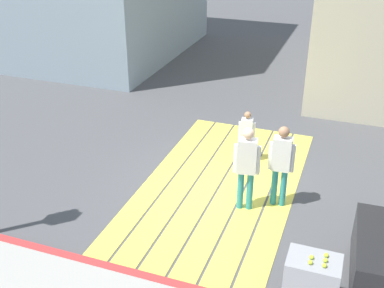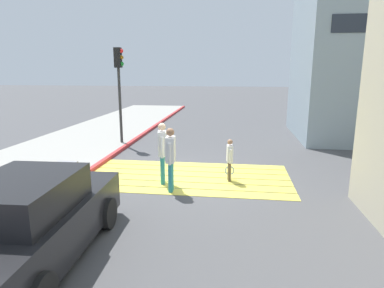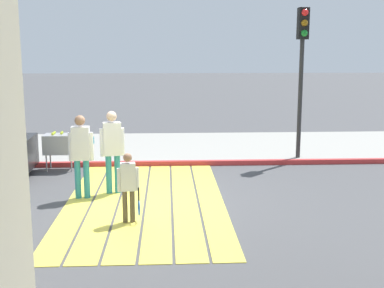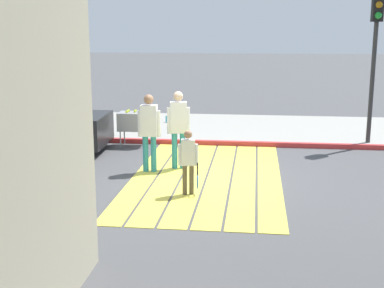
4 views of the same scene
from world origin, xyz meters
name	(u,v)px [view 3 (image 3 of 4)]	position (x,y,z in m)	size (l,w,h in m)	color
ground_plane	(145,201)	(0.00, 0.00, 0.00)	(120.00, 120.00, 0.00)	#4C4C4F
crosswalk_stripes	(145,201)	(0.00, 0.00, 0.01)	(6.40, 3.25, 0.01)	#EAD64C
sidewalk_west	(153,147)	(-5.60, 0.00, 0.06)	(4.80, 40.00, 0.12)	#9E9B93
curb_painted	(150,163)	(-3.25, 0.00, 0.07)	(0.16, 40.00, 0.13)	#BC3333
traffic_light_corner	(302,53)	(-3.58, 4.17, 3.04)	(0.39, 0.28, 4.24)	#2D2D2D
tennis_ball_cart	(60,144)	(-2.90, -2.34, 0.70)	(0.56, 0.80, 1.02)	#99999E
water_bottle	(93,140)	(-6.06, -1.94, 0.23)	(0.07, 0.07, 0.22)	#33A5BF
pedestrian_adult_lead	(112,146)	(-0.62, -0.72, 1.06)	(0.30, 0.52, 1.82)	teal
pedestrian_adult_trailing	(81,151)	(-0.26, -1.34, 1.04)	(0.24, 0.52, 1.79)	teal
pedestrian_child_with_racket	(129,184)	(1.33, -0.24, 0.73)	(0.28, 0.41, 1.30)	brown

